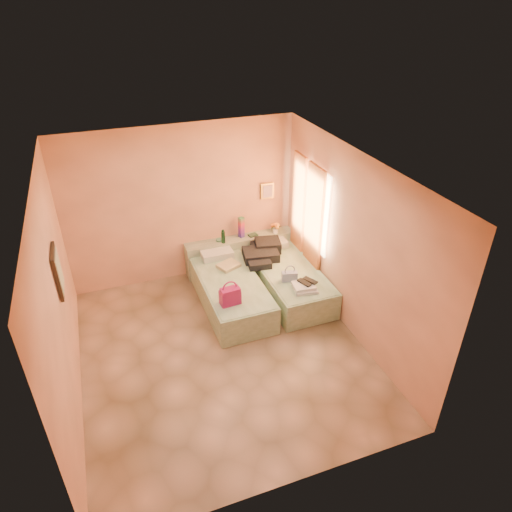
{
  "coord_description": "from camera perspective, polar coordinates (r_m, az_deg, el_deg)",
  "views": [
    {
      "loc": [
        -1.29,
        -4.92,
        4.68
      ],
      "look_at": [
        0.83,
        0.85,
        0.99
      ],
      "focal_mm": 32.0,
      "sensor_mm": 36.0,
      "label": 1
    }
  ],
  "objects": [
    {
      "name": "water_bottle",
      "position": [
        8.21,
        -4.13,
        2.44
      ],
      "size": [
        0.08,
        0.08,
        0.25
      ],
      "primitive_type": "cylinder",
      "rotation": [
        0.0,
        0.0,
        -0.18
      ],
      "color": "#143822",
      "rests_on": "headboard_ledge"
    },
    {
      "name": "small_dish",
      "position": [
        8.32,
        -4.64,
        1.99
      ],
      "size": [
        0.15,
        0.15,
        0.03
      ],
      "primitive_type": "cylinder",
      "rotation": [
        0.0,
        0.0,
        0.38
      ],
      "color": "#4B896D",
      "rests_on": "headboard_ledge"
    },
    {
      "name": "bed_left",
      "position": [
        7.64,
        -3.18,
        -4.55
      ],
      "size": [
        0.91,
        2.01,
        0.5
      ],
      "primitive_type": "cube",
      "rotation": [
        0.0,
        0.0,
        0.01
      ],
      "color": "#B1CFA7",
      "rests_on": "ground"
    },
    {
      "name": "room_walls",
      "position": [
        6.38,
        -4.4,
        3.9
      ],
      "size": [
        4.02,
        4.51,
        2.81
      ],
      "color": "#FDB187",
      "rests_on": "ground"
    },
    {
      "name": "sandal_pair",
      "position": [
        7.28,
        6.46,
        -3.22
      ],
      "size": [
        0.26,
        0.3,
        0.03
      ],
      "primitive_type": "cube",
      "rotation": [
        0.0,
        0.0,
        0.36
      ],
      "color": "black",
      "rests_on": "towel_stack"
    },
    {
      "name": "bed_right",
      "position": [
        7.94,
        4.05,
        -3.04
      ],
      "size": [
        0.91,
        2.01,
        0.5
      ],
      "primitive_type": "cube",
      "rotation": [
        0.0,
        0.0,
        0.01
      ],
      "color": "#B1CFA7",
      "rests_on": "ground"
    },
    {
      "name": "rainbow_box",
      "position": [
        8.35,
        -1.85,
        3.6
      ],
      "size": [
        0.11,
        0.11,
        0.39
      ],
      "primitive_type": "cube",
      "rotation": [
        0.0,
        0.0,
        0.37
      ],
      "color": "#A71456",
      "rests_on": "headboard_ledge"
    },
    {
      "name": "headboard_ledge",
      "position": [
        8.57,
        -1.97,
        0.38
      ],
      "size": [
        2.05,
        0.3,
        0.65
      ],
      "primitive_type": "cube",
      "color": "#A6B493",
      "rests_on": "ground"
    },
    {
      "name": "blue_handbag",
      "position": [
        7.45,
        4.21,
        -2.55
      ],
      "size": [
        0.27,
        0.17,
        0.16
      ],
      "primitive_type": "cube",
      "rotation": [
        0.0,
        0.0,
        -0.25
      ],
      "color": "#3A4D8C",
      "rests_on": "bed_right"
    },
    {
      "name": "flower_vase",
      "position": [
        8.54,
        2.45,
        3.66
      ],
      "size": [
        0.24,
        0.24,
        0.24
      ],
      "primitive_type": "cube",
      "rotation": [
        0.0,
        0.0,
        0.37
      ],
      "color": "white",
      "rests_on": "headboard_ledge"
    },
    {
      "name": "ground",
      "position": [
        6.91,
        -4.11,
        -11.75
      ],
      "size": [
        4.5,
        4.5,
        0.0
      ],
      "primitive_type": "plane",
      "color": "tan",
      "rests_on": "ground"
    },
    {
      "name": "clothes_pile",
      "position": [
        8.03,
        0.96,
        0.41
      ],
      "size": [
        0.75,
        0.75,
        0.2
      ],
      "primitive_type": "cube",
      "rotation": [
        0.0,
        0.0,
        -0.15
      ],
      "color": "black",
      "rests_on": "bed_right"
    },
    {
      "name": "khaki_garment",
      "position": [
        7.82,
        -3.46,
        -1.19
      ],
      "size": [
        0.43,
        0.39,
        0.06
      ],
      "primitive_type": "cube",
      "rotation": [
        0.0,
        0.0,
        0.41
      ],
      "color": "tan",
      "rests_on": "bed_left"
    },
    {
      "name": "magenta_handbag",
      "position": [
        6.89,
        -3.27,
        -4.98
      ],
      "size": [
        0.32,
        0.2,
        0.29
      ],
      "primitive_type": "cube",
      "rotation": [
        0.0,
        0.0,
        0.08
      ],
      "color": "#A71456",
      "rests_on": "bed_left"
    },
    {
      "name": "towel_stack",
      "position": [
        7.26,
        6.18,
        -3.93
      ],
      "size": [
        0.39,
        0.35,
        0.1
      ],
      "primitive_type": "cube",
      "rotation": [
        0.0,
        0.0,
        -0.16
      ],
      "color": "silver",
      "rests_on": "bed_right"
    },
    {
      "name": "green_book",
      "position": [
        8.47,
        -0.39,
        2.64
      ],
      "size": [
        0.18,
        0.14,
        0.03
      ],
      "primitive_type": "cube",
      "rotation": [
        0.0,
        0.0,
        0.18
      ],
      "color": "#244431",
      "rests_on": "headboard_ledge"
    }
  ]
}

